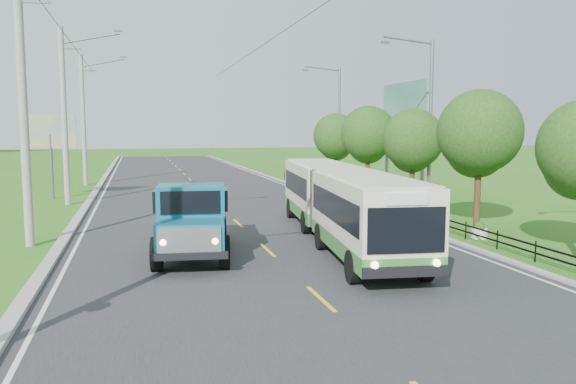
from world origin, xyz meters
name	(u,v)px	position (x,y,z in m)	size (l,w,h in m)	color
ground	(321,299)	(0.00, 0.00, 0.00)	(240.00, 240.00, 0.00)	#306918
road	(215,202)	(0.00, 20.00, 0.01)	(14.00, 120.00, 0.02)	#28282B
curb_left	(87,205)	(-7.20, 20.00, 0.07)	(0.40, 120.00, 0.15)	#9E9E99
curb_right	(328,197)	(7.15, 20.00, 0.05)	(0.30, 120.00, 0.10)	#9E9E99
edge_line_left	(97,205)	(-6.65, 20.00, 0.02)	(0.12, 120.00, 0.00)	silver
edge_line_right	(320,198)	(6.65, 20.00, 0.02)	(0.12, 120.00, 0.00)	silver
centre_dash	(321,298)	(0.00, 0.00, 0.02)	(0.12, 2.20, 0.00)	yellow
railing_right	(380,205)	(8.00, 14.00, 0.30)	(0.04, 40.00, 0.60)	black
pole_near	(24,107)	(-8.26, 9.00, 5.09)	(3.51, 0.32, 10.00)	gray
pole_mid	(65,115)	(-8.26, 21.00, 5.09)	(3.51, 0.32, 10.00)	gray
pole_far	(84,119)	(-8.26, 33.00, 5.09)	(3.51, 0.32, 10.00)	gray
tree_third	(479,137)	(9.86, 8.14, 3.99)	(3.60, 3.62, 6.00)	#382314
tree_fourth	(413,143)	(9.86, 14.14, 3.59)	(3.24, 3.31, 5.40)	#382314
tree_fifth	(368,137)	(9.86, 20.14, 3.85)	(3.48, 3.52, 5.80)	#382314
tree_back	(336,138)	(9.86, 26.14, 3.65)	(3.30, 3.36, 5.50)	#382314
streetlight_mid	(428,118)	(10.64, 14.00, 4.90)	(3.02, 0.20, 9.07)	slate
streetlight_far	(337,122)	(10.64, 28.00, 4.90)	(3.02, 0.20, 9.07)	slate
planter_near	(479,231)	(8.60, 6.00, 0.29)	(0.64, 0.64, 0.67)	silver
planter_mid	(391,205)	(8.60, 14.00, 0.29)	(0.64, 0.64, 0.67)	silver
planter_far	(339,190)	(8.60, 22.00, 0.29)	(0.64, 0.64, 0.67)	silver
billboard_left	(50,137)	(-9.50, 24.00, 3.87)	(3.00, 0.20, 5.20)	slate
billboard_right	(405,113)	(12.30, 20.00, 5.34)	(0.24, 6.00, 7.30)	slate
bus	(341,199)	(3.06, 6.79, 1.66)	(4.02, 14.48, 2.76)	#367830
dump_truck	(192,214)	(-2.64, 5.92, 1.42)	(2.98, 6.20, 2.51)	#145E78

